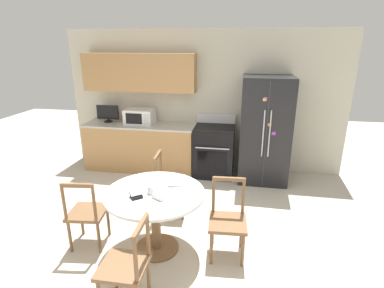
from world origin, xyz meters
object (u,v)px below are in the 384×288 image
at_px(dining_chair_far, 170,185).
at_px(dining_chair_left, 87,213).
at_px(wallet, 136,195).
at_px(dining_chair_near, 127,266).
at_px(refrigerator, 265,130).
at_px(oven_range, 214,150).
at_px(countertop_tv, 108,113).
at_px(microwave, 140,116).
at_px(dining_chair_right, 228,221).
at_px(candle_glass, 151,190).

bearing_deg(dining_chair_far, dining_chair_left, -44.78).
height_order(dining_chair_left, wallet, dining_chair_left).
bearing_deg(dining_chair_near, refrigerator, -24.64).
relative_size(oven_range, countertop_tv, 2.54).
relative_size(microwave, dining_chair_left, 0.59).
height_order(dining_chair_right, candle_glass, dining_chair_right).
bearing_deg(refrigerator, dining_chair_left, -133.08).
height_order(dining_chair_far, dining_chair_right, same).
height_order(oven_range, dining_chair_right, oven_range).
bearing_deg(microwave, dining_chair_near, -73.34).
xyz_separation_m(oven_range, wallet, (-0.61, -2.44, 0.32)).
bearing_deg(dining_chair_right, dining_chair_near, 42.36).
relative_size(refrigerator, countertop_tv, 4.32).
bearing_deg(candle_glass, oven_range, 78.49).
bearing_deg(countertop_tv, refrigerator, -2.62).
height_order(oven_range, dining_chair_left, oven_range).
xyz_separation_m(dining_chair_far, dining_chair_near, (0.01, -1.66, 0.00)).
relative_size(countertop_tv, dining_chair_right, 0.47).
xyz_separation_m(dining_chair_left, candle_glass, (0.80, 0.03, 0.36)).
bearing_deg(wallet, oven_range, 76.04).
relative_size(refrigerator, dining_chair_left, 2.04).
bearing_deg(dining_chair_far, dining_chair_right, 45.18).
bearing_deg(oven_range, dining_chair_far, -108.24).
height_order(countertop_tv, dining_chair_far, countertop_tv).
relative_size(countertop_tv, dining_chair_left, 0.47).
distance_m(microwave, wallet, 2.65).
height_order(countertop_tv, dining_chair_right, countertop_tv).
xyz_separation_m(dining_chair_left, dining_chair_right, (1.66, 0.13, 0.00)).
bearing_deg(dining_chair_right, dining_chair_left, 0.58).
xyz_separation_m(countertop_tv, dining_chair_far, (1.59, -1.54, -0.64)).
distance_m(microwave, dining_chair_far, 1.89).
relative_size(dining_chair_left, dining_chair_right, 1.00).
height_order(dining_chair_near, candle_glass, dining_chair_near).
xyz_separation_m(oven_range, candle_glass, (-0.47, -2.32, 0.33)).
bearing_deg(candle_glass, dining_chair_left, -177.59).
xyz_separation_m(microwave, dining_chair_near, (0.95, -3.18, -0.60)).
bearing_deg(countertop_tv, microwave, -1.35).
xyz_separation_m(refrigerator, oven_range, (-0.88, 0.06, -0.45)).
bearing_deg(dining_chair_right, oven_range, -83.99).
distance_m(dining_chair_right, wallet, 1.07).
xyz_separation_m(countertop_tv, dining_chair_left, (0.80, -2.43, -0.64)).
relative_size(oven_range, dining_chair_right, 1.20).
distance_m(microwave, countertop_tv, 0.65).
height_order(dining_chair_far, candle_glass, dining_chair_far).
bearing_deg(candle_glass, dining_chair_near, -89.89).
xyz_separation_m(refrigerator, microwave, (-2.30, 0.12, 0.12)).
bearing_deg(candle_glass, dining_chair_right, 6.22).
relative_size(microwave, candle_glass, 5.79).
distance_m(dining_chair_far, wallet, 1.05).
xyz_separation_m(refrigerator, dining_chair_right, (-0.49, -2.17, -0.48)).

